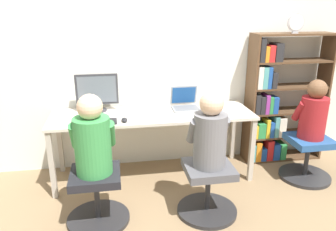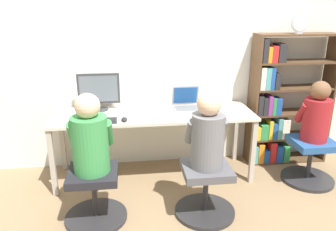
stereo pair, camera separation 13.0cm
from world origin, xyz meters
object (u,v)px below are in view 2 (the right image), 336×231
laptop (187,104)px  desk_clock (300,23)px  desktop_monitor (99,92)px  office_chair_left (95,195)px  person_at_monitor (90,138)px  office_chair_side (310,160)px  person_near_shelf (317,114)px  bookshelf (280,106)px  office_chair_right (206,190)px  keyboard (96,121)px  person_at_laptop (208,134)px

laptop → desk_clock: size_ratio=1.41×
desktop_monitor → office_chair_left: (-0.02, -0.92, -0.70)m
laptop → person_at_monitor: bearing=-139.0°
laptop → office_chair_side: 1.46m
laptop → person_near_shelf: 1.35m
laptop → office_chair_left: size_ratio=0.55×
person_near_shelf → bookshelf: bearing=107.4°
office_chair_left → person_near_shelf: 2.34m
desktop_monitor → person_at_monitor: size_ratio=0.65×
office_chair_left → desk_clock: (2.18, 0.85, 1.41)m
bookshelf → desk_clock: bearing=-32.8°
office_chair_right → desk_clock: 2.05m
desk_clock → person_near_shelf: bearing=-81.7°
keyboard → office_chair_side: bearing=-3.2°
office_chair_side → person_at_monitor: bearing=-170.0°
laptop → person_near_shelf: (1.28, -0.44, -0.02)m
desktop_monitor → person_at_monitor: person_at_monitor is taller
office_chair_left → person_at_laptop: bearing=-2.1°
laptop → office_chair_right: (0.02, -0.89, -0.55)m
keyboard → desk_clock: bearing=8.4°
office_chair_left → desk_clock: bearing=21.2°
desktop_monitor → desk_clock: size_ratio=2.10×
desk_clock → office_chair_side: size_ratio=0.39×
desktop_monitor → office_chair_side: size_ratio=0.81×
bookshelf → person_near_shelf: 0.53m
desk_clock → person_near_shelf: desk_clock is taller
desktop_monitor → laptop: (0.95, -0.07, -0.16)m
desktop_monitor → keyboard: desktop_monitor is taller
desktop_monitor → laptop: 0.97m
desktop_monitor → person_near_shelf: 2.30m
bookshelf → laptop: bearing=-176.9°
person_at_monitor → desk_clock: desk_clock is taller
office_chair_left → office_chair_right: size_ratio=1.00×
office_chair_right → person_at_monitor: bearing=177.4°
office_chair_left → person_near_shelf: (2.25, 0.41, 0.52)m
person_at_laptop → person_near_shelf: bearing=19.4°
office_chair_left → office_chair_right: same height
office_chair_left → person_at_laptop: (0.99, -0.04, 0.54)m
keyboard → office_chair_side: 2.30m
office_chair_right → person_at_laptop: (-0.00, 0.00, 0.54)m
office_chair_side → person_near_shelf: size_ratio=0.87×
laptop → office_chair_left: laptop is taller
laptop → keyboard: size_ratio=0.75×
laptop → office_chair_side: (1.28, -0.45, -0.55)m
person_at_monitor → office_chair_right: bearing=-2.6°
office_chair_left → office_chair_right: (0.99, -0.04, 0.00)m
person_at_laptop → person_near_shelf: 1.33m
keyboard → office_chair_right: (0.98, -0.57, -0.51)m
person_at_laptop → office_chair_side: size_ratio=1.22×
bookshelf → office_chair_side: 0.70m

